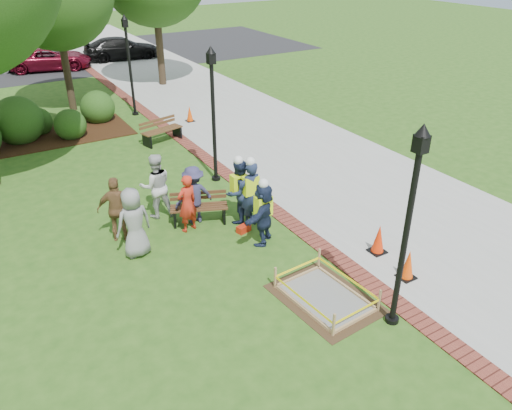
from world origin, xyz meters
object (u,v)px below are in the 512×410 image
hivis_worker_a (263,211)px  hivis_worker_b (250,192)px  lamp_near (409,216)px  hivis_worker_c (239,190)px  cone_front (408,265)px  bench_near (199,214)px  wet_concrete_pad (325,290)px

hivis_worker_a → hivis_worker_b: 1.00m
lamp_near → hivis_worker_c: (-0.67, 5.25, -1.51)m
cone_front → hivis_worker_c: 4.81m
bench_near → hivis_worker_a: (0.98, -1.77, 0.63)m
wet_concrete_pad → hivis_worker_b: size_ratio=1.22×
bench_near → lamp_near: size_ratio=0.38×
wet_concrete_pad → hivis_worker_b: (0.27, 3.68, 0.74)m
bench_near → hivis_worker_b: 1.59m
hivis_worker_c → lamp_near: bearing=-82.8°
wet_concrete_pad → hivis_worker_b: 3.76m
bench_near → hivis_worker_a: hivis_worker_a is taller
hivis_worker_a → hivis_worker_b: (0.20, 0.98, 0.08)m
lamp_near → hivis_worker_a: lamp_near is taller
hivis_worker_b → hivis_worker_c: bearing=125.0°
bench_near → lamp_near: 6.37m
hivis_worker_a → hivis_worker_b: bearing=78.3°
wet_concrete_pad → hivis_worker_c: 4.03m
hivis_worker_b → cone_front: bearing=-65.8°
wet_concrete_pad → hivis_worker_c: bearing=89.0°
lamp_near → hivis_worker_c: size_ratio=2.18×
wet_concrete_pad → hivis_worker_a: 2.78m
hivis_worker_c → cone_front: bearing=-65.0°
cone_front → hivis_worker_b: hivis_worker_b is taller
lamp_near → hivis_worker_b: (-0.47, 4.96, -1.50)m
hivis_worker_a → hivis_worker_b: size_ratio=0.91×
bench_near → cone_front: bearing=-58.2°
bench_near → hivis_worker_c: 1.30m
hivis_worker_c → bench_near: bearing=152.9°
cone_front → hivis_worker_c: size_ratio=0.39×
hivis_worker_b → lamp_near: bearing=-84.6°
bench_near → hivis_worker_b: bearing=-33.7°
wet_concrete_pad → hivis_worker_a: (0.07, 2.70, 0.66)m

